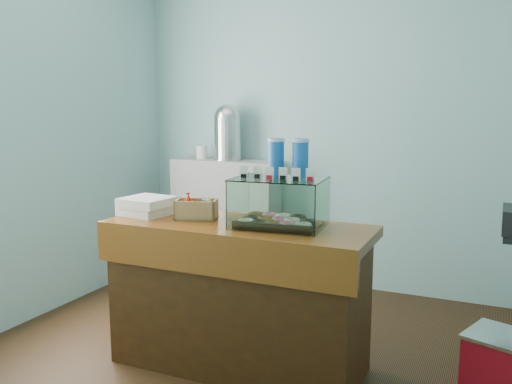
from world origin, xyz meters
The scene contains 9 objects.
ground centered at (0.00, 0.00, 0.00)m, with size 3.50×3.50×0.00m, color black.
room_shell centered at (0.03, 0.01, 1.71)m, with size 3.54×3.04×2.82m.
counter centered at (0.00, -0.25, 0.46)m, with size 1.60×0.60×0.90m.
back_shelf centered at (-0.90, 1.32, 0.55)m, with size 1.00×0.32×1.10m, color gray.
display_case centered at (0.25, -0.19, 1.06)m, with size 0.55×0.42×0.50m.
condiment_crate centered at (-0.30, -0.24, 0.96)m, with size 0.28×0.22×0.17m.
pastry_boxes centered at (-0.65, -0.25, 0.96)m, with size 0.32×0.33×0.11m.
coffee_urn centered at (-0.87, 1.32, 1.37)m, with size 0.28×0.28×0.51m.
red_cooler centered at (1.51, -0.04, 0.19)m, with size 0.52×0.46×0.38m.
Camera 1 is at (1.40, -3.06, 1.59)m, focal length 38.00 mm.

